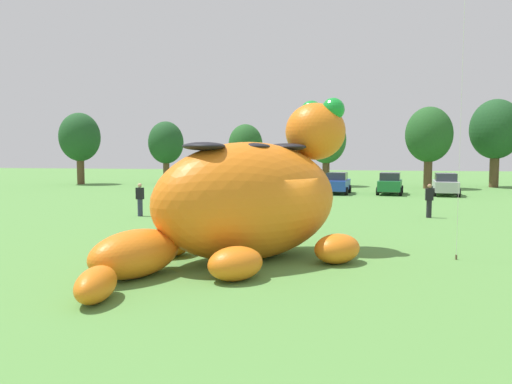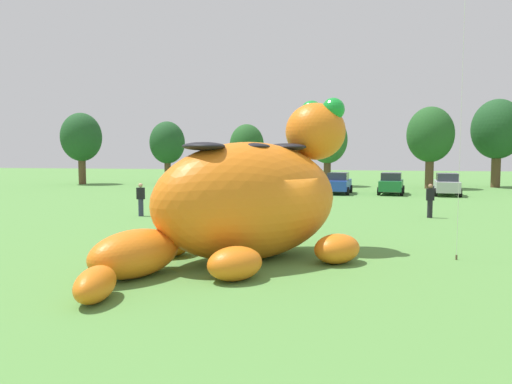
# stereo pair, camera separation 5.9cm
# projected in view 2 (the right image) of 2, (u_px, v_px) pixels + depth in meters

# --- Properties ---
(ground_plane) EXTENTS (160.00, 160.00, 0.00)m
(ground_plane) POSITION_uv_depth(u_px,v_px,m) (277.00, 258.00, 15.20)
(ground_plane) COLOR #568E42
(giant_inflatable_creature) EXTENTS (7.27, 9.33, 5.07)m
(giant_inflatable_creature) POSITION_uv_depth(u_px,v_px,m) (249.00, 199.00, 14.82)
(giant_inflatable_creature) COLOR orange
(giant_inflatable_creature) RESTS_ON ground
(car_white) EXTENTS (2.27, 4.26, 1.72)m
(car_white) POSITION_uv_depth(u_px,v_px,m) (197.00, 181.00, 41.34)
(car_white) COLOR white
(car_white) RESTS_ON ground
(car_black) EXTENTS (2.37, 4.30, 1.72)m
(car_black) POSITION_uv_depth(u_px,v_px,m) (247.00, 182.00, 41.00)
(car_black) COLOR black
(car_black) RESTS_ON ground
(car_red) EXTENTS (2.08, 4.17, 1.72)m
(car_red) POSITION_uv_depth(u_px,v_px,m) (289.00, 182.00, 40.24)
(car_red) COLOR red
(car_red) RESTS_ON ground
(car_blue) EXTENTS (2.21, 4.23, 1.72)m
(car_blue) POSITION_uv_depth(u_px,v_px,m) (338.00, 183.00, 39.12)
(car_blue) COLOR #2347B7
(car_blue) RESTS_ON ground
(car_green) EXTENTS (2.32, 4.28, 1.72)m
(car_green) POSITION_uv_depth(u_px,v_px,m) (391.00, 184.00, 38.58)
(car_green) COLOR #1E7238
(car_green) RESTS_ON ground
(car_silver) EXTENTS (2.24, 4.25, 1.72)m
(car_silver) POSITION_uv_depth(u_px,v_px,m) (447.00, 184.00, 37.53)
(car_silver) COLOR #B7BABF
(car_silver) RESTS_ON ground
(tree_far_left) EXTENTS (4.21, 4.21, 7.47)m
(tree_far_left) POSITION_uv_depth(u_px,v_px,m) (81.00, 138.00, 51.03)
(tree_far_left) COLOR brown
(tree_far_left) RESTS_ON ground
(tree_left) EXTENTS (3.74, 3.74, 6.63)m
(tree_left) POSITION_uv_depth(u_px,v_px,m) (167.00, 143.00, 51.87)
(tree_left) COLOR brown
(tree_left) RESTS_ON ground
(tree_mid_left) EXTENTS (3.52, 3.52, 6.24)m
(tree_mid_left) POSITION_uv_depth(u_px,v_px,m) (247.00, 145.00, 50.22)
(tree_mid_left) COLOR brown
(tree_mid_left) RESTS_ON ground
(tree_centre_left) EXTENTS (3.91, 3.91, 6.94)m
(tree_centre_left) POSITION_uv_depth(u_px,v_px,m) (328.00, 140.00, 48.08)
(tree_centre_left) COLOR brown
(tree_centre_left) RESTS_ON ground
(tree_centre) EXTENTS (4.23, 4.23, 7.51)m
(tree_centre) POSITION_uv_depth(u_px,v_px,m) (430.00, 135.00, 44.70)
(tree_centre) COLOR brown
(tree_centre) RESTS_ON ground
(tree_centre_right) EXTENTS (4.71, 4.71, 8.36)m
(tree_centre_right) POSITION_uv_depth(u_px,v_px,m) (497.00, 130.00, 46.10)
(tree_centre_right) COLOR brown
(tree_centre_right) RESTS_ON ground
(spectator_near_inflatable) EXTENTS (0.38, 0.26, 1.71)m
(spectator_near_inflatable) POSITION_uv_depth(u_px,v_px,m) (200.00, 200.00, 25.12)
(spectator_near_inflatable) COLOR #2D334C
(spectator_near_inflatable) RESTS_ON ground
(spectator_mid_field) EXTENTS (0.38, 0.26, 1.71)m
(spectator_mid_field) POSITION_uv_depth(u_px,v_px,m) (430.00, 201.00, 24.55)
(spectator_mid_field) COLOR black
(spectator_mid_field) RESTS_ON ground
(spectator_by_cars) EXTENTS (0.38, 0.26, 1.71)m
(spectator_by_cars) POSITION_uv_depth(u_px,v_px,m) (141.00, 200.00, 25.18)
(spectator_by_cars) COLOR #2D334C
(spectator_by_cars) RESTS_ON ground
(spectator_wandering) EXTENTS (0.38, 0.26, 1.71)m
(spectator_wandering) POSITION_uv_depth(u_px,v_px,m) (291.00, 197.00, 26.61)
(spectator_wandering) COLOR #2D334C
(spectator_wandering) RESTS_ON ground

